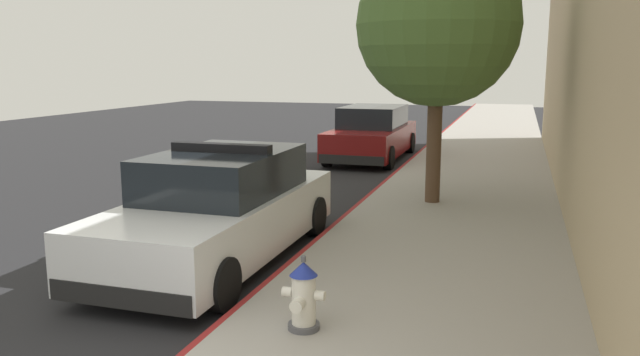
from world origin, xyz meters
The scene contains 7 objects.
ground_plane centered at (-4.20, 10.00, -0.10)m, with size 35.03×60.00×0.20m, color #232326.
sidewalk_pavement centered at (1.80, 10.00, 0.08)m, with size 3.61×60.00×0.17m, color #9E9991.
curb_painted_edge centered at (-0.04, 10.00, 0.08)m, with size 0.08×60.00×0.17m, color maroon.
police_cruiser centered at (-1.19, 4.30, 0.74)m, with size 1.94×4.84×1.68m.
parked_car_silver_ahead centered at (-1.33, 14.50, 0.74)m, with size 1.94×4.84×1.56m.
fire_hydrant centered at (0.84, 2.02, 0.52)m, with size 0.44×0.40×0.76m.
street_tree centered at (1.27, 8.36, 3.48)m, with size 3.01×3.01×4.83m.
Camera 1 is at (2.78, -3.53, 2.78)m, focal length 35.13 mm.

